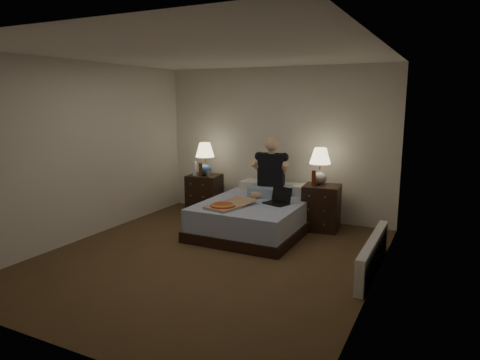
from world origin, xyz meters
The scene contains 19 objects.
floor centered at (0.00, 0.00, 0.00)m, with size 4.00×4.50×0.00m, color brown.
ceiling centered at (0.00, 0.00, 2.50)m, with size 4.00×4.50×0.00m, color white.
wall_back centered at (0.00, 2.25, 1.25)m, with size 4.00×2.50×0.00m, color silver.
wall_front centered at (0.00, -2.25, 1.25)m, with size 4.00×2.50×0.00m, color silver.
wall_left centered at (-2.00, 0.00, 1.25)m, with size 4.50×2.50×0.00m, color silver.
wall_right centered at (2.00, 0.00, 1.25)m, with size 4.50×2.50×0.00m, color silver.
bed centered at (0.08, 1.28, 0.24)m, with size 1.42×1.90×0.47m, color #5972B3.
nightstand_left centered at (-1.15, 1.81, 0.34)m, with size 0.53×0.48×0.69m, color black.
nightstand_right centered at (0.94, 1.81, 0.35)m, with size 0.53×0.48×0.69m, color black.
lamp_left centered at (-1.13, 1.81, 0.97)m, with size 0.32×0.32×0.56m, color #26528E, non-canonical shape.
lamp_right centered at (0.87, 1.87, 0.97)m, with size 0.32×0.32×0.56m, color gray, non-canonical shape.
water_bottle centered at (-1.26, 1.68, 0.81)m, with size 0.07×0.07×0.25m, color silver.
soda_can centered at (-1.00, 1.70, 0.74)m, with size 0.07×0.07×0.10m, color #AAAAA5.
beer_bottle_left centered at (-1.13, 1.66, 0.80)m, with size 0.06×0.06×0.23m, color #51290B.
beer_bottle_right centered at (0.82, 1.74, 0.81)m, with size 0.06×0.06×0.23m, color #5E240D.
person centered at (0.16, 1.66, 0.94)m, with size 0.66×0.52×0.93m, color black, non-canonical shape.
laptop centered at (0.43, 1.22, 0.59)m, with size 0.34×0.28×0.24m, color black, non-canonical shape.
pizza_box centered at (-0.14, 0.65, 0.51)m, with size 0.40×0.76×0.08m, color tan, non-canonical shape.
radiator centered at (1.93, 0.50, 0.20)m, with size 0.10×1.60×0.40m, color silver.
Camera 1 is at (2.65, -4.42, 1.98)m, focal length 32.00 mm.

